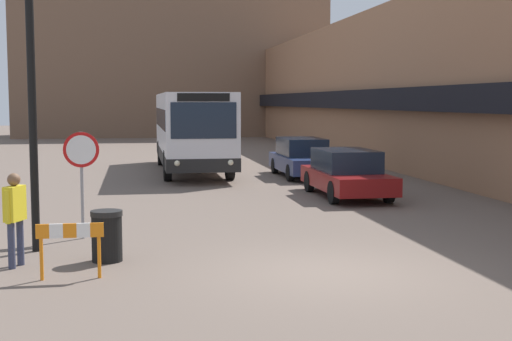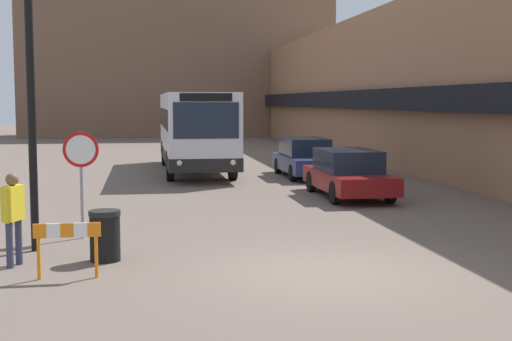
% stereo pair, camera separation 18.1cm
% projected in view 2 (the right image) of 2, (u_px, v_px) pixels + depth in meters
% --- Properties ---
extents(ground_plane, '(160.00, 160.00, 0.00)m').
position_uv_depth(ground_plane, '(324.00, 272.00, 12.37)').
color(ground_plane, '#66564C').
extents(building_row_right, '(5.50, 60.00, 7.22)m').
position_uv_depth(building_row_right, '(395.00, 89.00, 37.17)').
color(building_row_right, '#996B4C').
rests_on(building_row_right, ground_plane).
extents(building_backdrop_far, '(26.00, 8.00, 14.01)m').
position_uv_depth(building_backdrop_far, '(178.00, 55.00, 61.62)').
color(building_backdrop_far, brown).
rests_on(building_backdrop_far, ground_plane).
extents(city_bus, '(2.63, 10.98, 3.28)m').
position_uv_depth(city_bus, '(195.00, 129.00, 29.94)').
color(city_bus, silver).
rests_on(city_bus, ground_plane).
extents(parked_car_front, '(1.87, 4.71, 1.47)m').
position_uv_depth(parked_car_front, '(348.00, 173.00, 22.08)').
color(parked_car_front, maroon).
rests_on(parked_car_front, ground_plane).
extents(parked_car_middle, '(1.81, 4.72, 1.53)m').
position_uv_depth(parked_car_middle, '(305.00, 158.00, 27.97)').
color(parked_car_middle, navy).
rests_on(parked_car_middle, ground_plane).
extents(stop_sign, '(0.76, 0.08, 2.31)m').
position_uv_depth(stop_sign, '(81.00, 161.00, 15.30)').
color(stop_sign, gray).
rests_on(stop_sign, ground_plane).
extents(street_lamp, '(1.46, 0.36, 6.66)m').
position_uv_depth(street_lamp, '(44.00, 42.00, 13.81)').
color(street_lamp, black).
rests_on(street_lamp, ground_plane).
extents(pedestrian, '(0.36, 0.52, 1.69)m').
position_uv_depth(pedestrian, '(13.00, 210.00, 12.73)').
color(pedestrian, '#333851').
rests_on(pedestrian, ground_plane).
extents(trash_bin, '(0.59, 0.59, 0.95)m').
position_uv_depth(trash_bin, '(105.00, 235.00, 13.22)').
color(trash_bin, black).
rests_on(trash_bin, ground_plane).
extents(construction_barricade, '(1.10, 0.06, 0.94)m').
position_uv_depth(construction_barricade, '(67.00, 239.00, 11.87)').
color(construction_barricade, orange).
rests_on(construction_barricade, ground_plane).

